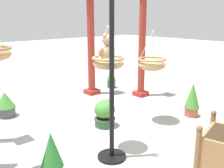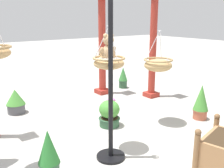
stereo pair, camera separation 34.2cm
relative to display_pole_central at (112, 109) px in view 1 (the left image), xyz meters
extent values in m
plane|color=#ADAAA3|center=(0.10, 0.06, -0.79)|extent=(40.00, 40.00, 0.00)
cylinder|color=black|center=(0.00, 0.00, 0.44)|extent=(0.07, 0.07, 2.46)
cylinder|color=black|center=(0.00, 0.00, -0.77)|extent=(0.44, 0.44, 0.04)
ellipsoid|color=tan|center=(0.15, 0.25, 0.63)|extent=(0.47, 0.47, 0.18)
torus|color=#97794E|center=(0.15, 0.25, 0.71)|extent=(0.50, 0.50, 0.04)
ellipsoid|color=silver|center=(0.15, 0.25, 0.65)|extent=(0.41, 0.41, 0.15)
cylinder|color=#B7B7BC|center=(0.24, 0.30, 0.95)|extent=(0.20, 0.12, 0.48)
cylinder|color=#B7B7BC|center=(0.06, 0.30, 0.95)|extent=(0.20, 0.12, 0.48)
cylinder|color=#B7B7BC|center=(0.15, 0.14, 0.95)|extent=(0.01, 0.23, 0.48)
torus|color=#B7B7BC|center=(0.15, 0.25, 1.18)|extent=(0.06, 0.06, 0.01)
ellipsoid|color=tan|center=(0.15, 0.26, 0.78)|extent=(0.22, 0.18, 0.26)
sphere|color=tan|center=(0.15, 0.26, 0.98)|extent=(0.21, 0.21, 0.17)
ellipsoid|color=tan|center=(0.15, 0.32, 0.97)|extent=(0.09, 0.08, 0.05)
sphere|color=black|center=(0.15, 0.34, 0.97)|extent=(0.02, 0.02, 0.02)
sphere|color=tan|center=(0.09, 0.26, 1.05)|extent=(0.06, 0.06, 0.06)
sphere|color=tan|center=(0.21, 0.26, 1.05)|extent=(0.06, 0.06, 0.06)
ellipsoid|color=tan|center=(0.04, 0.29, 0.81)|extent=(0.07, 0.12, 0.16)
ellipsoid|color=tan|center=(0.26, 0.29, 0.81)|extent=(0.07, 0.12, 0.16)
ellipsoid|color=tan|center=(0.09, 0.35, 0.69)|extent=(0.08, 0.15, 0.08)
ellipsoid|color=tan|center=(0.21, 0.35, 0.69)|extent=(0.08, 0.15, 0.08)
ellipsoid|color=tan|center=(1.55, 0.57, 0.40)|extent=(0.54, 0.54, 0.24)
torus|color=#97794E|center=(1.55, 0.57, 0.51)|extent=(0.57, 0.57, 0.04)
cylinder|color=#B7B7BC|center=(1.66, 0.63, 0.78)|extent=(0.23, 0.14, 0.55)
cylinder|color=#B7B7BC|center=(1.44, 0.63, 0.78)|extent=(0.23, 0.14, 0.55)
cylinder|color=#B7B7BC|center=(1.55, 0.44, 0.78)|extent=(0.01, 0.26, 0.55)
torus|color=#B7B7BC|center=(1.55, 0.57, 1.06)|extent=(0.06, 0.06, 0.01)
cylinder|color=#9E2D23|center=(1.86, 2.96, 0.48)|extent=(0.19, 0.19, 2.55)
cube|color=#9E2D23|center=(1.86, 2.96, -0.73)|extent=(0.35, 0.35, 0.12)
cylinder|color=#9E2D23|center=(2.75, 1.92, 0.61)|extent=(0.18, 0.18, 2.79)
cube|color=#9E2D23|center=(2.75, 1.92, -0.73)|extent=(0.33, 0.33, 0.12)
cylinder|color=brown|center=(0.65, -1.05, -0.48)|extent=(0.08, 0.08, 0.61)
cylinder|color=brown|center=(1.35, -0.89, -0.48)|extent=(0.08, 0.08, 0.61)
sphere|color=brown|center=(0.65, -1.05, -0.15)|extent=(0.09, 0.09, 0.09)
sphere|color=brown|center=(1.35, -0.89, -0.15)|extent=(0.09, 0.09, 0.09)
cylinder|color=#2D5638|center=(0.69, 1.00, -0.71)|extent=(0.39, 0.39, 0.17)
torus|color=#294E32|center=(0.69, 1.00, -0.63)|extent=(0.43, 0.43, 0.03)
cylinder|color=#382819|center=(0.69, 1.00, -0.64)|extent=(0.35, 0.35, 0.03)
ellipsoid|color=#478E38|center=(0.69, 1.00, -0.44)|extent=(0.41, 0.41, 0.36)
sphere|color=#D166B7|center=(0.81, 1.03, -0.29)|extent=(0.09, 0.09, 0.09)
sphere|color=#D166B7|center=(0.69, 1.05, -0.28)|extent=(0.05, 0.05, 0.05)
torus|color=#294E32|center=(-0.93, 0.14, -0.61)|extent=(0.30, 0.30, 0.03)
cylinder|color=#382819|center=(-0.93, 0.14, -0.62)|extent=(0.24, 0.24, 0.03)
cone|color=#28702D|center=(-0.93, 0.14, -0.37)|extent=(0.30, 0.30, 0.47)
cylinder|color=#4C4C51|center=(-0.59, 2.81, -0.69)|extent=(0.38, 0.38, 0.21)
torus|color=#444449|center=(-0.59, 2.81, -0.59)|extent=(0.42, 0.42, 0.03)
cylinder|color=#382819|center=(-0.59, 2.81, -0.60)|extent=(0.34, 0.34, 0.03)
cone|color=#478E38|center=(-0.59, 2.81, -0.41)|extent=(0.42, 0.42, 0.34)
cylinder|color=#AD563D|center=(2.46, 0.16, -0.69)|extent=(0.29, 0.29, 0.20)
torus|color=#9C4E37|center=(2.46, 0.16, -0.60)|extent=(0.32, 0.32, 0.03)
cylinder|color=#382819|center=(2.46, 0.16, -0.60)|extent=(0.25, 0.25, 0.03)
cone|color=#478E38|center=(2.46, 0.16, -0.32)|extent=(0.32, 0.32, 0.54)
cylinder|color=#2D5638|center=(2.70, 3.08, -0.67)|extent=(0.24, 0.24, 0.23)
torus|color=#294E32|center=(2.70, 3.08, -0.57)|extent=(0.28, 0.28, 0.03)
cylinder|color=#382819|center=(2.70, 3.08, -0.57)|extent=(0.22, 0.22, 0.03)
cone|color=#38843D|center=(2.70, 3.08, -0.36)|extent=(0.27, 0.27, 0.41)
camera|label=1|loc=(-2.38, -2.70, 1.32)|focal=41.69mm
camera|label=2|loc=(-2.11, -2.91, 1.32)|focal=41.69mm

